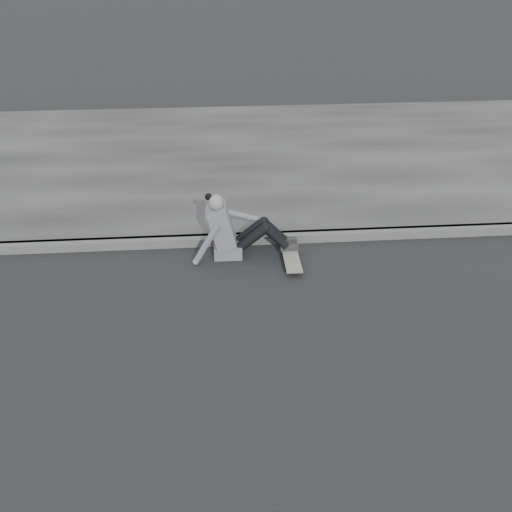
{
  "coord_description": "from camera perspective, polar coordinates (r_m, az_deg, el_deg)",
  "views": [
    {
      "loc": [
        -2.4,
        -4.15,
        3.84
      ],
      "look_at": [
        -1.97,
        1.39,
        0.5
      ],
      "focal_mm": 40.0,
      "sensor_mm": 36.0,
      "label": 1
    }
  ],
  "objects": [
    {
      "name": "curb",
      "position": [
        8.09,
        13.41,
        2.23
      ],
      "size": [
        24.0,
        0.16,
        0.12
      ],
      "primitive_type": "cube",
      "color": "#4D4D4D",
      "rests_on": "ground"
    },
    {
      "name": "sidewalk",
      "position": [
        10.73,
        8.92,
        10.0
      ],
      "size": [
        24.0,
        6.0,
        0.12
      ],
      "primitive_type": "cube",
      "color": "#333333",
      "rests_on": "ground"
    },
    {
      "name": "ground",
      "position": [
        6.14,
        20.04,
        -9.95
      ],
      "size": [
        80.0,
        80.0,
        0.0
      ],
      "primitive_type": "plane",
      "color": "black",
      "rests_on": "ground"
    },
    {
      "name": "seated_woman",
      "position": [
        7.32,
        -2.38,
        2.59
      ],
      "size": [
        1.38,
        0.46,
        0.88
      ],
      "color": "#5B5B5E",
      "rests_on": "ground"
    },
    {
      "name": "skateboard",
      "position": [
        7.3,
        3.52,
        -0.11
      ],
      "size": [
        0.2,
        0.78,
        0.09
      ],
      "color": "gray",
      "rests_on": "ground"
    }
  ]
}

